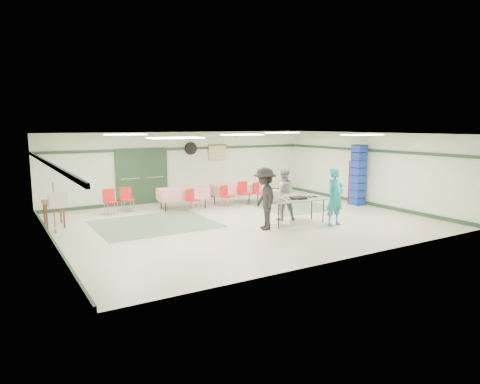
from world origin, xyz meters
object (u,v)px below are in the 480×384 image
volunteer_dark (265,199)px  chair_loose_a (127,197)px  chair_d (192,198)px  broom (54,206)px  dining_table_b (183,193)px  crate_stack_blue_a (358,175)px  dining_table_a (236,189)px  crate_stack_red (355,183)px  chair_loose_b (110,199)px  volunteer_teal (335,197)px  volunteer_grey (283,194)px  printer_table (53,205)px  office_printer (58,200)px  chair_c (258,191)px  crate_stack_blue_b (357,189)px  chair_b (226,194)px  serving_table (296,200)px  chair_a (244,191)px

volunteer_dark → chair_loose_a: size_ratio=2.08×
chair_d → broom: (-4.49, -0.64, 0.25)m
dining_table_b → crate_stack_blue_a: size_ratio=0.81×
dining_table_a → crate_stack_red: bearing=-33.4°
dining_table_a → chair_loose_b: chair_loose_b is taller
dining_table_b → broom: size_ratio=1.30×
volunteer_dark → crate_stack_red: bearing=125.0°
volunteer_teal → volunteer_grey: volunteer_teal is taller
printer_table → office_printer: 1.06m
dining_table_a → chair_c: size_ratio=2.24×
crate_stack_blue_a → printer_table: crate_stack_blue_a is taller
crate_stack_red → crate_stack_blue_b: (0.00, -0.11, -0.22)m
volunteer_dark → crate_stack_blue_b: bearing=123.8°
chair_b → office_printer: (-5.78, -0.90, 0.44)m
chair_loose_b → broom: 2.44m
chair_loose_a → crate_stack_blue_b: crate_stack_blue_b is taller
chair_b → chair_loose_a: size_ratio=0.94×
serving_table → printer_table: bearing=156.4°
dining_table_a → crate_stack_blue_a: 4.61m
chair_loose_b → volunteer_teal: bearing=-47.3°
volunteer_dark → chair_loose_a: bearing=-130.7°
chair_loose_b → crate_stack_blue_b: crate_stack_blue_b is taller
volunteer_teal → chair_loose_a: volunteer_teal is taller
volunteer_grey → crate_stack_blue_b: volunteer_grey is taller
volunteer_teal → chair_loose_b: 7.32m
dining_table_a → chair_loose_b: size_ratio=2.15×
dining_table_b → chair_d: (0.07, -0.58, -0.09)m
volunteer_grey → chair_a: volunteer_grey is taller
broom → chair_loose_b: bearing=49.6°
crate_stack_red → chair_a: bearing=153.1°
chair_b → crate_stack_blue_a: (4.52, -2.04, 0.63)m
volunteer_grey → crate_stack_red: 4.04m
printer_table → crate_stack_blue_a: bearing=-10.4°
volunteer_teal → chair_a: volunteer_teal is taller
crate_stack_blue_a → broom: crate_stack_blue_a is taller
chair_loose_a → dining_table_a: bearing=-9.2°
dining_table_a → crate_stack_red: (3.75, -2.47, 0.25)m
volunteer_grey → chair_d: size_ratio=2.11×
chair_a → crate_stack_blue_b: bearing=-32.6°
chair_loose_b → crate_stack_blue_a: crate_stack_blue_a is taller
chair_b → printer_table: bearing=156.7°
dining_table_a → chair_loose_a: (-4.09, 0.48, -0.04)m
office_printer → crate_stack_red: bearing=-2.6°
dining_table_a → chair_d: bearing=-164.9°
chair_b → crate_stack_blue_b: (4.52, -2.00, 0.11)m
chair_loose_b → crate_stack_blue_b: 8.94m
broom → office_printer: bearing=-61.5°
volunteer_teal → crate_stack_blue_b: volunteer_teal is taller
crate_stack_blue_b → chair_loose_b: bearing=161.3°
volunteer_teal → chair_a: bearing=94.8°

